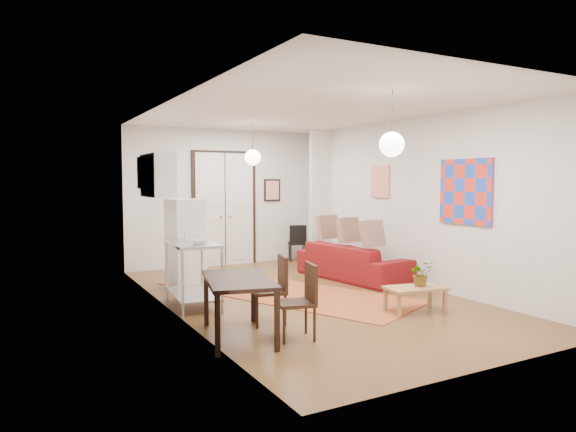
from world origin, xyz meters
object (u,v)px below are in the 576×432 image
coffee_table (415,290)px  fridge (185,243)px  dining_chair_near (265,284)px  dining_chair_far (292,295)px  sofa (353,261)px  dining_table (239,285)px  black_side_chair (295,240)px  kitchen_counter (193,264)px

coffee_table → fridge: fridge is taller
dining_chair_near → dining_chair_far: (0.00, -0.70, 0.00)m
sofa → dining_chair_far: size_ratio=2.59×
dining_chair_far → dining_table: bearing=-101.8°
black_side_chair → dining_chair_far: bearing=82.1°
kitchen_counter → dining_table: kitchen_counter is taller
sofa → kitchen_counter: bearing=92.3°
kitchen_counter → dining_chair_far: bearing=-68.8°
fridge → dining_chair_near: fridge is taller
sofa → black_side_chair: 2.39m
fridge → dining_chair_far: size_ratio=1.74×
dining_chair_near → dining_chair_far: same height
sofa → fridge: (-2.93, 0.76, 0.42)m
dining_table → dining_chair_near: (0.56, 0.44, -0.12)m
dining_chair_far → fridge: bearing=-161.9°
fridge → sofa: bearing=-22.5°
sofa → kitchen_counter: size_ratio=1.75×
coffee_table → fridge: 3.90m
sofa → dining_table: (-3.24, -2.27, 0.29)m
dining_chair_near → dining_chair_far: 0.70m
coffee_table → dining_table: size_ratio=0.62×
sofa → coffee_table: size_ratio=2.58×
fridge → dining_chair_near: bearing=-92.5°
dining_chair_far → coffee_table: bearing=108.0°
fridge → black_side_chair: fridge is taller
sofa → black_side_chair: bearing=-10.9°
dining_table → black_side_chair: black_side_chair is taller
dining_table → kitchen_counter: bearing=90.0°
sofa → dining_chair_near: bearing=116.4°
kitchen_counter → dining_table: 1.68m
sofa → black_side_chair: (0.12, 2.38, 0.15)m
kitchen_counter → black_side_chair: size_ratio=1.55×
dining_chair_far → black_side_chair: (2.80, 4.92, -0.02)m
fridge → kitchen_counter: bearing=-110.7°
sofa → fridge: bearing=67.5°
fridge → dining_chair_far: fridge is taller
kitchen_counter → black_side_chair: (3.36, 2.97, -0.13)m
sofa → black_side_chair: size_ratio=2.71×
dining_chair_far → sofa: bearing=147.1°
sofa → dining_chair_far: dining_chair_far is taller
coffee_table → dining_chair_near: 2.11m
dining_table → dining_chair_far: bearing=-25.5°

